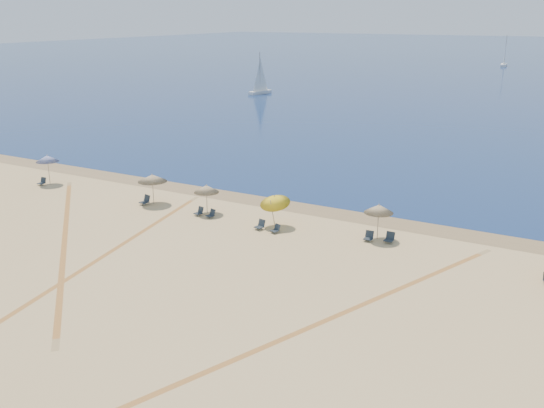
{
  "coord_description": "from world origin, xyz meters",
  "views": [
    {
      "loc": [
        19.54,
        -15.72,
        14.25
      ],
      "look_at": [
        0.0,
        20.0,
        1.3
      ],
      "focal_mm": 39.59,
      "sensor_mm": 36.0,
      "label": 1
    }
  ],
  "objects_px": {
    "sailboat_0": "(260,81)",
    "chair_7": "(390,238)",
    "chair_5": "(276,229)",
    "sailboat_1": "(505,57)",
    "umbrella_3": "(275,200)",
    "umbrella_4": "(379,209)",
    "chair_0": "(42,182)",
    "chair_6": "(369,237)",
    "umbrella_1": "(152,178)",
    "chair_1": "(145,200)",
    "chair_4": "(260,225)",
    "chair_3": "(211,214)",
    "umbrella_0": "(47,159)",
    "umbrella_2": "(206,189)",
    "chair_2": "(199,212)"
  },
  "relations": [
    {
      "from": "chair_4",
      "to": "sailboat_0",
      "type": "height_order",
      "value": "sailboat_0"
    },
    {
      "from": "umbrella_0",
      "to": "chair_2",
      "type": "distance_m",
      "value": 16.66
    },
    {
      "from": "umbrella_3",
      "to": "chair_7",
      "type": "height_order",
      "value": "umbrella_3"
    },
    {
      "from": "umbrella_1",
      "to": "chair_1",
      "type": "xyz_separation_m",
      "value": [
        -0.4,
        -0.51,
        -1.74
      ]
    },
    {
      "from": "umbrella_3",
      "to": "chair_1",
      "type": "xyz_separation_m",
      "value": [
        -11.25,
        -0.44,
        -1.6
      ]
    },
    {
      "from": "umbrella_4",
      "to": "sailboat_1",
      "type": "relative_size",
      "value": 0.28
    },
    {
      "from": "chair_1",
      "to": "chair_0",
      "type": "bearing_deg",
      "value": -168.28
    },
    {
      "from": "umbrella_1",
      "to": "umbrella_3",
      "type": "height_order",
      "value": "umbrella_3"
    },
    {
      "from": "chair_0",
      "to": "chair_5",
      "type": "relative_size",
      "value": 0.93
    },
    {
      "from": "chair_7",
      "to": "chair_1",
      "type": "bearing_deg",
      "value": -174.26
    },
    {
      "from": "umbrella_3",
      "to": "chair_4",
      "type": "xyz_separation_m",
      "value": [
        -0.57,
        -1.02,
        -1.63
      ]
    },
    {
      "from": "sailboat_1",
      "to": "chair_6",
      "type": "bearing_deg",
      "value": -89.61
    },
    {
      "from": "umbrella_4",
      "to": "chair_5",
      "type": "distance_m",
      "value": 7.06
    },
    {
      "from": "chair_4",
      "to": "sailboat_1",
      "type": "distance_m",
      "value": 151.13
    },
    {
      "from": "chair_2",
      "to": "umbrella_0",
      "type": "bearing_deg",
      "value": -166.61
    },
    {
      "from": "umbrella_4",
      "to": "chair_1",
      "type": "xyz_separation_m",
      "value": [
        -18.41,
        -1.54,
        -1.76
      ]
    },
    {
      "from": "umbrella_2",
      "to": "umbrella_1",
      "type": "bearing_deg",
      "value": -179.32
    },
    {
      "from": "chair_2",
      "to": "chair_3",
      "type": "bearing_deg",
      "value": 14.73
    },
    {
      "from": "umbrella_3",
      "to": "chair_7",
      "type": "xyz_separation_m",
      "value": [
        8.09,
        0.83,
        -1.62
      ]
    },
    {
      "from": "umbrella_3",
      "to": "chair_4",
      "type": "bearing_deg",
      "value": -119.08
    },
    {
      "from": "umbrella_4",
      "to": "sailboat_0",
      "type": "distance_m",
      "value": 76.09
    },
    {
      "from": "chair_3",
      "to": "sailboat_1",
      "type": "relative_size",
      "value": 0.08
    },
    {
      "from": "chair_1",
      "to": "sailboat_1",
      "type": "xyz_separation_m",
      "value": [
        4.33,
        150.4,
        2.26
      ]
    },
    {
      "from": "chair_0",
      "to": "chair_6",
      "type": "xyz_separation_m",
      "value": [
        29.61,
        0.86,
        -0.0
      ]
    },
    {
      "from": "chair_7",
      "to": "umbrella_0",
      "type": "bearing_deg",
      "value": -176.84
    },
    {
      "from": "umbrella_2",
      "to": "chair_1",
      "type": "bearing_deg",
      "value": -174.02
    },
    {
      "from": "chair_4",
      "to": "sailboat_0",
      "type": "xyz_separation_m",
      "value": [
        -36.58,
        63.98,
        2.0
      ]
    },
    {
      "from": "sailboat_0",
      "to": "chair_3",
      "type": "bearing_deg",
      "value": -50.2
    },
    {
      "from": "chair_0",
      "to": "chair_3",
      "type": "bearing_deg",
      "value": -3.76
    },
    {
      "from": "umbrella_1",
      "to": "chair_6",
      "type": "bearing_deg",
      "value": 1.34
    },
    {
      "from": "umbrella_0",
      "to": "chair_7",
      "type": "height_order",
      "value": "umbrella_0"
    },
    {
      "from": "chair_1",
      "to": "chair_3",
      "type": "height_order",
      "value": "chair_1"
    },
    {
      "from": "chair_5",
      "to": "chair_7",
      "type": "height_order",
      "value": "chair_7"
    },
    {
      "from": "umbrella_1",
      "to": "umbrella_4",
      "type": "xyz_separation_m",
      "value": [
        18.01,
        1.04,
        0.02
      ]
    },
    {
      "from": "chair_5",
      "to": "sailboat_1",
      "type": "relative_size",
      "value": 0.08
    },
    {
      "from": "umbrella_2",
      "to": "chair_2",
      "type": "relative_size",
      "value": 3.06
    },
    {
      "from": "umbrella_4",
      "to": "umbrella_3",
      "type": "bearing_deg",
      "value": -171.26
    },
    {
      "from": "chair_4",
      "to": "chair_6",
      "type": "xyz_separation_m",
      "value": [
        7.36,
        1.5,
        -0.01
      ]
    },
    {
      "from": "umbrella_0",
      "to": "sailboat_0",
      "type": "xyz_separation_m",
      "value": [
        -14.61,
        62.77,
        0.02
      ]
    },
    {
      "from": "umbrella_4",
      "to": "chair_5",
      "type": "relative_size",
      "value": 3.43
    },
    {
      "from": "umbrella_3",
      "to": "umbrella_4",
      "type": "relative_size",
      "value": 1.04
    },
    {
      "from": "chair_4",
      "to": "chair_6",
      "type": "relative_size",
      "value": 1.16
    },
    {
      "from": "sailboat_0",
      "to": "chair_7",
      "type": "bearing_deg",
      "value": -41.01
    },
    {
      "from": "umbrella_2",
      "to": "sailboat_1",
      "type": "height_order",
      "value": "sailboat_1"
    },
    {
      "from": "umbrella_0",
      "to": "sailboat_0",
      "type": "relative_size",
      "value": 0.34
    },
    {
      "from": "sailboat_1",
      "to": "chair_4",
      "type": "bearing_deg",
      "value": -92.44
    },
    {
      "from": "chair_1",
      "to": "sailboat_1",
      "type": "bearing_deg",
      "value": 100.36
    },
    {
      "from": "chair_7",
      "to": "sailboat_0",
      "type": "height_order",
      "value": "sailboat_0"
    },
    {
      "from": "chair_0",
      "to": "umbrella_0",
      "type": "bearing_deg",
      "value": 60.65
    },
    {
      "from": "chair_3",
      "to": "chair_5",
      "type": "distance_m",
      "value": 5.68
    }
  ]
}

